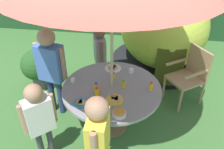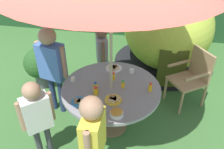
{
  "view_description": "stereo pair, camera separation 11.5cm",
  "coord_description": "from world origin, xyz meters",
  "px_view_note": "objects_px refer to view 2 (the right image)",
  "views": [
    {
      "loc": [
        0.35,
        -2.39,
        2.58
      ],
      "look_at": [
        -0.03,
        0.2,
        0.78
      ],
      "focal_mm": 37.57,
      "sensor_mm": 36.0,
      "label": 1
    },
    {
      "loc": [
        0.46,
        -2.37,
        2.58
      ],
      "look_at": [
        -0.03,
        0.2,
        0.78
      ],
      "focal_mm": 37.57,
      "sensor_mm": 36.0,
      "label": 2
    }
  ],
  "objects_px": {
    "child_in_yellow_shirt": "(93,135)",
    "juice_bottle_near_right": "(96,91)",
    "snack_bowl": "(117,113)",
    "juice_bottle_mid_right": "(123,84)",
    "dome_tent": "(167,27)",
    "juice_bottle_far_left": "(113,76)",
    "plate_back_edge": "(79,102)",
    "child_in_white_shirt": "(37,113)",
    "plate_center_front": "(114,68)",
    "potted_plant": "(40,65)",
    "juice_bottle_near_left": "(95,86)",
    "garden_table": "(111,94)",
    "cup_far": "(132,71)",
    "juice_bottle_mid_left": "(150,87)",
    "child_in_grey_shirt": "(102,50)",
    "plate_far_right": "(113,100)",
    "child_in_blue_shirt": "(52,61)",
    "wooden_chair": "(192,75)",
    "juice_bottle_center_back": "(92,105)",
    "cup_near": "(73,79)"
  },
  "relations": [
    {
      "from": "plate_center_front",
      "to": "plate_back_edge",
      "type": "bearing_deg",
      "value": -108.82
    },
    {
      "from": "wooden_chair",
      "to": "child_in_white_shirt",
      "type": "relative_size",
      "value": 0.79
    },
    {
      "from": "snack_bowl",
      "to": "juice_bottle_far_left",
      "type": "distance_m",
      "value": 0.69
    },
    {
      "from": "child_in_grey_shirt",
      "to": "cup_far",
      "type": "bearing_deg",
      "value": 26.31
    },
    {
      "from": "juice_bottle_far_left",
      "to": "dome_tent",
      "type": "bearing_deg",
      "value": 68.09
    },
    {
      "from": "dome_tent",
      "to": "juice_bottle_far_left",
      "type": "relative_size",
      "value": 19.72
    },
    {
      "from": "child_in_grey_shirt",
      "to": "plate_center_front",
      "type": "bearing_deg",
      "value": 11.45
    },
    {
      "from": "plate_far_right",
      "to": "cup_far",
      "type": "distance_m",
      "value": 0.65
    },
    {
      "from": "snack_bowl",
      "to": "plate_back_edge",
      "type": "height_order",
      "value": "snack_bowl"
    },
    {
      "from": "plate_far_right",
      "to": "snack_bowl",
      "type": "bearing_deg",
      "value": -71.88
    },
    {
      "from": "garden_table",
      "to": "cup_far",
      "type": "bearing_deg",
      "value": 60.03
    },
    {
      "from": "child_in_blue_shirt",
      "to": "juice_bottle_mid_left",
      "type": "bearing_deg",
      "value": 5.67
    },
    {
      "from": "child_in_yellow_shirt",
      "to": "juice_bottle_near_right",
      "type": "bearing_deg",
      "value": 12.33
    },
    {
      "from": "child_in_grey_shirt",
      "to": "juice_bottle_near_left",
      "type": "xyz_separation_m",
      "value": [
        0.14,
        -0.98,
        0.01
      ]
    },
    {
      "from": "child_in_white_shirt",
      "to": "plate_center_front",
      "type": "relative_size",
      "value": 4.85
    },
    {
      "from": "juice_bottle_near_right",
      "to": "juice_bottle_mid_left",
      "type": "relative_size",
      "value": 0.94
    },
    {
      "from": "garden_table",
      "to": "child_in_yellow_shirt",
      "type": "distance_m",
      "value": 0.94
    },
    {
      "from": "dome_tent",
      "to": "plate_center_front",
      "type": "xyz_separation_m",
      "value": [
        -0.77,
        -1.54,
        -0.06
      ]
    },
    {
      "from": "child_in_grey_shirt",
      "to": "plate_far_right",
      "type": "height_order",
      "value": "child_in_grey_shirt"
    },
    {
      "from": "child_in_white_shirt",
      "to": "snack_bowl",
      "type": "relative_size",
      "value": 7.28
    },
    {
      "from": "plate_far_right",
      "to": "juice_bottle_far_left",
      "type": "xyz_separation_m",
      "value": [
        -0.08,
        0.42,
        0.04
      ]
    },
    {
      "from": "plate_far_right",
      "to": "juice_bottle_near_right",
      "type": "distance_m",
      "value": 0.25
    },
    {
      "from": "child_in_blue_shirt",
      "to": "cup_near",
      "type": "height_order",
      "value": "child_in_blue_shirt"
    },
    {
      "from": "child_in_blue_shirt",
      "to": "juice_bottle_center_back",
      "type": "relative_size",
      "value": 13.19
    },
    {
      "from": "child_in_white_shirt",
      "to": "juice_bottle_far_left",
      "type": "relative_size",
      "value": 10.12
    },
    {
      "from": "juice_bottle_far_left",
      "to": "plate_back_edge",
      "type": "bearing_deg",
      "value": -120.59
    },
    {
      "from": "plate_center_front",
      "to": "juice_bottle_near_right",
      "type": "xyz_separation_m",
      "value": [
        -0.11,
        -0.62,
        0.04
      ]
    },
    {
      "from": "juice_bottle_mid_left",
      "to": "child_in_blue_shirt",
      "type": "bearing_deg",
      "value": 172.88
    },
    {
      "from": "snack_bowl",
      "to": "juice_bottle_mid_right",
      "type": "bearing_deg",
      "value": 90.74
    },
    {
      "from": "child_in_blue_shirt",
      "to": "snack_bowl",
      "type": "height_order",
      "value": "child_in_blue_shirt"
    },
    {
      "from": "plate_back_edge",
      "to": "potted_plant",
      "type": "bearing_deg",
      "value": 134.1
    },
    {
      "from": "juice_bottle_near_right",
      "to": "juice_bottle_mid_left",
      "type": "xyz_separation_m",
      "value": [
        0.66,
        0.2,
        0.0
      ]
    },
    {
      "from": "snack_bowl",
      "to": "cup_far",
      "type": "height_order",
      "value": "snack_bowl"
    },
    {
      "from": "garden_table",
      "to": "juice_bottle_far_left",
      "type": "distance_m",
      "value": 0.24
    },
    {
      "from": "dome_tent",
      "to": "plate_back_edge",
      "type": "relative_size",
      "value": 11.78
    },
    {
      "from": "plate_center_front",
      "to": "cup_near",
      "type": "relative_size",
      "value": 3.92
    },
    {
      "from": "juice_bottle_mid_left",
      "to": "juice_bottle_mid_right",
      "type": "bearing_deg",
      "value": 179.13
    },
    {
      "from": "juice_bottle_near_left",
      "to": "juice_bottle_near_right",
      "type": "xyz_separation_m",
      "value": [
        0.03,
        -0.1,
        0.0
      ]
    },
    {
      "from": "potted_plant",
      "to": "juice_bottle_mid_left",
      "type": "height_order",
      "value": "juice_bottle_mid_left"
    },
    {
      "from": "child_in_white_shirt",
      "to": "juice_bottle_mid_right",
      "type": "distance_m",
      "value": 1.11
    },
    {
      "from": "plate_far_right",
      "to": "juice_bottle_center_back",
      "type": "height_order",
      "value": "juice_bottle_center_back"
    },
    {
      "from": "plate_back_edge",
      "to": "child_in_grey_shirt",
      "type": "bearing_deg",
      "value": 90.3
    },
    {
      "from": "garden_table",
      "to": "potted_plant",
      "type": "relative_size",
      "value": 1.77
    },
    {
      "from": "child_in_blue_shirt",
      "to": "child_in_yellow_shirt",
      "type": "xyz_separation_m",
      "value": [
        0.88,
        -1.11,
        -0.06
      ]
    },
    {
      "from": "garden_table",
      "to": "child_in_grey_shirt",
      "type": "bearing_deg",
      "value": 109.86
    },
    {
      "from": "garden_table",
      "to": "child_in_grey_shirt",
      "type": "relative_size",
      "value": 1.11
    },
    {
      "from": "juice_bottle_near_left",
      "to": "garden_table",
      "type": "bearing_deg",
      "value": 19.41
    },
    {
      "from": "potted_plant",
      "to": "child_in_blue_shirt",
      "type": "relative_size",
      "value": 0.53
    },
    {
      "from": "plate_back_edge",
      "to": "child_in_white_shirt",
      "type": "bearing_deg",
      "value": -144.03
    },
    {
      "from": "dome_tent",
      "to": "juice_bottle_mid_left",
      "type": "distance_m",
      "value": 1.97
    }
  ]
}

